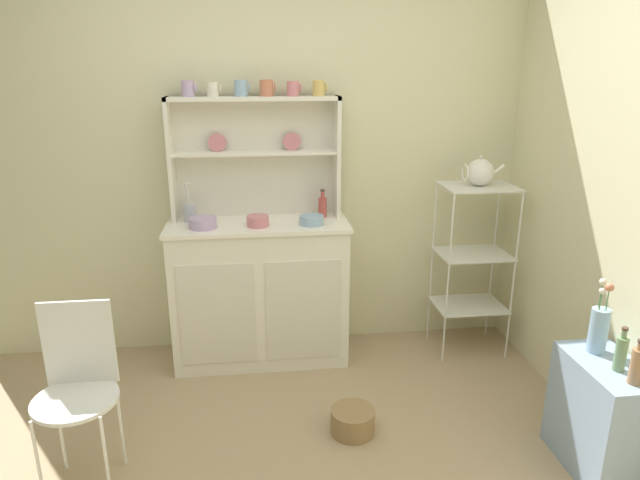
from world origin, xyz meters
TOP-DOWN VIEW (x-y plane):
  - wall_back at (0.00, 1.62)m, footprint 3.84×0.05m
  - hutch_cabinet at (-0.10, 1.37)m, footprint 1.10×0.45m
  - hutch_shelf_unit at (-0.10, 1.53)m, footprint 1.03×0.18m
  - bakers_rack at (1.27, 1.33)m, footprint 0.45×0.34m
  - side_shelf_blue at (1.44, 0.13)m, footprint 0.28×0.48m
  - wire_chair at (-0.90, 0.34)m, footprint 0.36×0.36m
  - floor_basket at (0.35, 0.52)m, footprint 0.23×0.23m
  - cup_lilac_0 at (-0.47, 1.49)m, footprint 0.09×0.07m
  - cup_cream_1 at (-0.33, 1.49)m, footprint 0.08×0.07m
  - cup_sky_2 at (-0.16, 1.49)m, footprint 0.09×0.08m
  - cup_terracotta_3 at (-0.02, 1.49)m, footprint 0.09×0.08m
  - cup_rose_4 at (0.14, 1.49)m, footprint 0.09×0.07m
  - cup_gold_5 at (0.29, 1.49)m, footprint 0.08×0.07m
  - bowl_mixing_large at (-0.42, 1.29)m, footprint 0.16×0.16m
  - bowl_floral_medium at (-0.10, 1.29)m, footprint 0.13×0.13m
  - bowl_cream_small at (0.23, 1.29)m, footprint 0.15×0.15m
  - jam_bottle at (0.31, 1.45)m, footprint 0.05×0.05m
  - utensil_jar at (-0.50, 1.44)m, footprint 0.08×0.08m
  - porcelain_teapot at (1.27, 1.33)m, footprint 0.26×0.17m
  - flower_vase at (1.44, 0.25)m, footprint 0.08×0.08m
  - oil_bottle at (1.44, 0.08)m, footprint 0.05×0.05m
  - vinegar_bottle at (1.44, -0.02)m, footprint 0.06×0.06m

SIDE VIEW (x-z plane):
  - floor_basket at x=0.35m, z-range 0.00..0.13m
  - side_shelf_blue at x=1.44m, z-range 0.00..0.55m
  - hutch_cabinet at x=-0.10m, z-range 0.01..0.92m
  - wire_chair at x=-0.90m, z-range 0.09..0.94m
  - vinegar_bottle at x=1.44m, z-range 0.53..0.73m
  - oil_bottle at x=1.44m, z-range 0.53..0.73m
  - flower_vase at x=1.44m, z-range 0.49..0.85m
  - bakers_rack at x=1.27m, z-range 0.14..1.26m
  - bowl_cream_small at x=0.23m, z-range 0.91..0.96m
  - bowl_mixing_large at x=-0.42m, z-range 0.91..0.97m
  - bowl_floral_medium at x=-0.10m, z-range 0.91..0.97m
  - utensil_jar at x=-0.50m, z-range 0.84..1.09m
  - jam_bottle at x=0.31m, z-range 0.89..1.07m
  - porcelain_teapot at x=1.27m, z-range 1.10..1.29m
  - wall_back at x=0.00m, z-range 0.00..2.50m
  - hutch_shelf_unit at x=-0.10m, z-range 0.97..1.70m
  - cup_cream_1 at x=-0.33m, z-range 1.65..1.73m
  - cup_rose_4 at x=0.14m, z-range 1.65..1.73m
  - cup_gold_5 at x=0.29m, z-range 1.65..1.73m
  - cup_lilac_0 at x=-0.47m, z-range 1.65..1.74m
  - cup_sky_2 at x=-0.16m, z-range 1.65..1.74m
  - cup_terracotta_3 at x=-0.02m, z-range 1.65..1.74m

